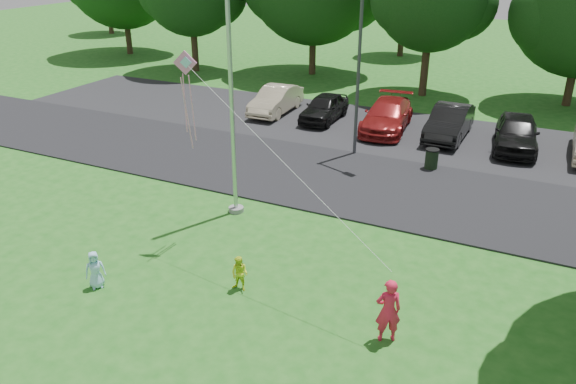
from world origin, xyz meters
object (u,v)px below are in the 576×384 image
at_px(flagpole, 231,89).
at_px(kite, 190,82).
at_px(street_lamp, 364,58).
at_px(woman, 388,310).
at_px(trash_can, 432,159).
at_px(child_yellow, 240,274).
at_px(child_blue, 95,270).

distance_m(flagpole, kite, 2.27).
bearing_deg(street_lamp, kite, -80.32).
bearing_deg(street_lamp, woman, -46.25).
bearing_deg(street_lamp, trash_can, 17.38).
height_order(trash_can, child_yellow, child_yellow).
relative_size(trash_can, kite, 0.12).
xyz_separation_m(street_lamp, child_blue, (-2.93, -12.23, -3.55)).
xyz_separation_m(flagpole, child_blue, (-0.99, -5.42, -3.64)).
xyz_separation_m(flagpole, street_lamp, (1.94, 6.80, -0.09)).
bearing_deg(flagpole, trash_can, 52.81).
distance_m(woman, child_yellow, 4.01).
relative_size(street_lamp, trash_can, 7.97).
distance_m(street_lamp, trash_can, 4.76).
bearing_deg(trash_can, woman, -82.40).
bearing_deg(woman, trash_can, -111.95).
xyz_separation_m(woman, kite, (-6.36, 2.01, 4.04)).
height_order(child_blue, kite, kite).
bearing_deg(trash_can, flagpole, -127.19).
relative_size(child_yellow, child_blue, 0.93).
bearing_deg(flagpole, kite, -88.32).
bearing_deg(trash_can, child_blue, -116.48).
bearing_deg(flagpole, child_yellow, -57.98).
bearing_deg(woman, flagpole, -62.53).
xyz_separation_m(child_yellow, child_blue, (-3.43, -1.52, 0.04)).
distance_m(street_lamp, child_blue, 13.07).
bearing_deg(child_yellow, street_lamp, 91.75).
xyz_separation_m(woman, child_blue, (-7.42, -1.25, -0.28)).
height_order(flagpole, child_blue, flagpole).
bearing_deg(woman, child_blue, -19.95).
distance_m(woman, child_blue, 7.53).
distance_m(street_lamp, child_yellow, 11.30).
bearing_deg(kite, child_blue, -125.78).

